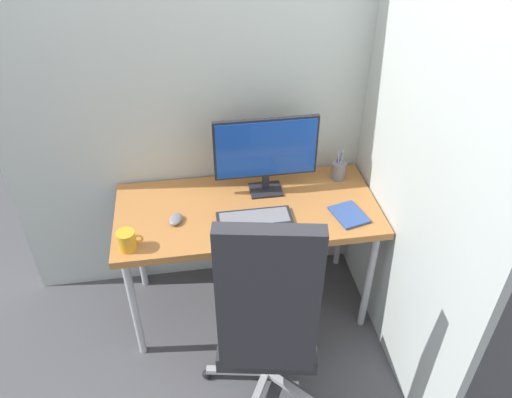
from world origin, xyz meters
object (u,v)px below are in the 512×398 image
object	(u,v)px
mouse	(176,219)
notebook	(349,215)
office_chair	(267,320)
pen_holder	(339,170)
keyboard	(254,219)
monitor	(266,151)
coffee_mug	(127,240)

from	to	relation	value
mouse	notebook	distance (m)	0.90
office_chair	pen_holder	bearing A→B (deg)	56.75
office_chair	pen_holder	size ratio (longest dim) A/B	6.78
keyboard	pen_holder	bearing A→B (deg)	29.63
monitor	notebook	world-z (taller)	monitor
monitor	notebook	xyz separation A→B (m)	(0.39, -0.30, -0.25)
monitor	notebook	size ratio (longest dim) A/B	2.91
notebook	coffee_mug	world-z (taller)	coffee_mug
office_chair	pen_holder	distance (m)	1.03
coffee_mug	pen_holder	bearing A→B (deg)	19.81
pen_holder	coffee_mug	xyz separation A→B (m)	(-1.16, -0.42, -0.00)
monitor	keyboard	bearing A→B (deg)	-111.57
mouse	notebook	size ratio (longest dim) A/B	0.51
pen_holder	mouse	bearing A→B (deg)	-164.90
office_chair	notebook	bearing A→B (deg)	44.48
mouse	coffee_mug	xyz separation A→B (m)	(-0.23, -0.17, 0.03)
office_chair	pen_holder	world-z (taller)	office_chair
monitor	pen_holder	bearing A→B (deg)	6.31
keyboard	mouse	size ratio (longest dim) A/B	3.94
mouse	coffee_mug	size ratio (longest dim) A/B	0.79
keyboard	office_chair	bearing A→B (deg)	-92.65
keyboard	pen_holder	xyz separation A→B (m)	(0.53, 0.30, 0.04)
pen_holder	notebook	bearing A→B (deg)	-96.76
office_chair	monitor	size ratio (longest dim) A/B	2.24
office_chair	mouse	bearing A→B (deg)	122.03
notebook	mouse	bearing A→B (deg)	160.18
pen_holder	notebook	xyz separation A→B (m)	(-0.04, -0.34, -0.05)
pen_holder	notebook	world-z (taller)	pen_holder
keyboard	mouse	bearing A→B (deg)	172.71
office_chair	notebook	world-z (taller)	office_chair
mouse	notebook	bearing A→B (deg)	11.83
mouse	monitor	bearing A→B (deg)	39.83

